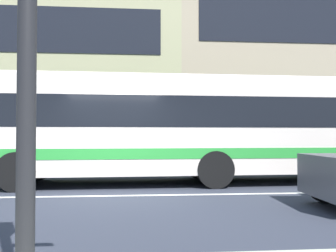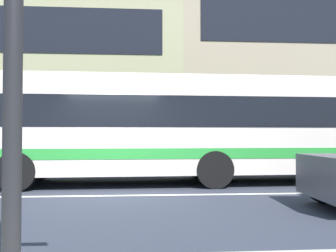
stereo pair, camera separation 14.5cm
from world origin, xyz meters
TOP-DOWN VIEW (x-y plane):
  - ground_plane at (0.00, 0.00)m, footprint 160.00×160.00m
  - lane_centre_line at (0.00, 0.00)m, footprint 60.00×0.16m
  - hedge_row_far at (2.11, 5.51)m, footprint 18.61×1.10m
  - transit_bus at (1.97, 2.12)m, footprint 10.96×2.89m

SIDE VIEW (x-z plane):
  - ground_plane at x=0.00m, z-range 0.00..0.00m
  - lane_centre_line at x=0.00m, z-range 0.00..0.01m
  - hedge_row_far at x=2.11m, z-range 0.00..0.86m
  - transit_bus at x=1.97m, z-range 0.16..3.24m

